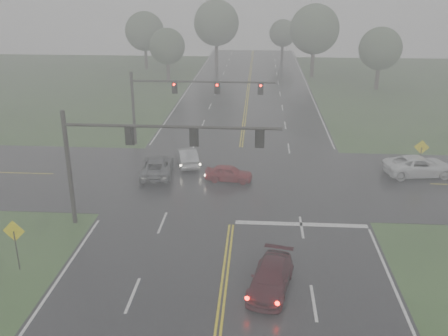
# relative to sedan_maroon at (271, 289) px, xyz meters

# --- Properties ---
(main_road) EXTENTS (18.00, 160.00, 0.02)m
(main_road) POSITION_rel_sedan_maroon_xyz_m (-2.41, 12.95, 0.00)
(main_road) COLOR black
(main_road) RESTS_ON ground
(cross_street) EXTENTS (120.00, 14.00, 0.02)m
(cross_street) POSITION_rel_sedan_maroon_xyz_m (-2.41, 14.95, 0.00)
(cross_street) COLOR black
(cross_street) RESTS_ON ground
(stop_bar) EXTENTS (8.50, 0.50, 0.01)m
(stop_bar) POSITION_rel_sedan_maroon_xyz_m (2.09, 7.35, 0.00)
(stop_bar) COLOR silver
(stop_bar) RESTS_ON ground
(sedan_maroon) EXTENTS (2.79, 4.88, 1.33)m
(sedan_maroon) POSITION_rel_sedan_maroon_xyz_m (0.00, 0.00, 0.00)
(sedan_maroon) COLOR #3A0A12
(sedan_maroon) RESTS_ON ground
(sedan_red) EXTENTS (3.87, 1.86, 1.27)m
(sedan_red) POSITION_rel_sedan_maroon_xyz_m (-3.05, 14.51, 0.00)
(sedan_red) COLOR maroon
(sedan_red) RESTS_ON ground
(sedan_silver) EXTENTS (2.63, 4.61, 1.44)m
(sedan_silver) POSITION_rel_sedan_maroon_xyz_m (-6.82, 17.96, 0.00)
(sedan_silver) COLOR #989B9F
(sedan_silver) RESTS_ON ground
(car_grey) EXTENTS (2.92, 5.43, 1.45)m
(car_grey) POSITION_rel_sedan_maroon_xyz_m (-8.90, 15.40, 0.00)
(car_grey) COLOR #4E5054
(car_grey) RESTS_ON ground
(pickup_white) EXTENTS (6.00, 3.45, 1.58)m
(pickup_white) POSITION_rel_sedan_maroon_xyz_m (12.19, 16.81, 0.00)
(pickup_white) COLOR silver
(pickup_white) RESTS_ON ground
(signal_gantry_near) EXTENTS (13.35, 0.33, 7.49)m
(signal_gantry_near) POSITION_rel_sedan_maroon_xyz_m (-8.52, 6.66, 5.26)
(signal_gantry_near) COLOR black
(signal_gantry_near) RESTS_ON ground
(signal_gantry_far) EXTENTS (13.36, 0.35, 6.95)m
(signal_gantry_far) POSITION_rel_sedan_maroon_xyz_m (-8.43, 23.33, 4.91)
(signal_gantry_far) COLOR black
(signal_gantry_far) RESTS_ON ground
(sign_diamond_west) EXTENTS (1.23, 0.12, 2.95)m
(sign_diamond_west) POSITION_rel_sedan_maroon_xyz_m (-13.65, 0.91, 1.99)
(sign_diamond_west) COLOR black
(sign_diamond_west) RESTS_ON ground
(sign_diamond_east) EXTENTS (1.17, 0.22, 2.82)m
(sign_diamond_east) POSITION_rel_sedan_maroon_xyz_m (12.33, 17.31, 1.90)
(sign_diamond_east) COLOR black
(sign_diamond_east) RESTS_ON ground
(tree_nw_a) EXTENTS (5.50, 5.50, 8.08)m
(tree_nw_a) POSITION_rel_sedan_maroon_xyz_m (-15.06, 55.45, 5.31)
(tree_nw_a) COLOR #2E241E
(tree_nw_a) RESTS_ON ground
(tree_ne_a) EXTENTS (7.82, 7.82, 11.49)m
(tree_ne_a) POSITION_rel_sedan_maroon_xyz_m (7.66, 60.35, 7.56)
(tree_ne_a) COLOR #2E241E
(tree_ne_a) RESTS_ON ground
(tree_n_mid) EXTENTS (8.00, 8.00, 11.74)m
(tree_n_mid) POSITION_rel_sedan_maroon_xyz_m (-8.68, 69.38, 7.73)
(tree_n_mid) COLOR #2E241E
(tree_n_mid) RESTS_ON ground
(tree_e_near) EXTENTS (5.99, 5.99, 8.80)m
(tree_e_near) POSITION_rel_sedan_maroon_xyz_m (16.07, 51.20, 5.78)
(tree_e_near) COLOR #2E241E
(tree_e_near) RESTS_ON ground
(tree_nw_b) EXTENTS (6.74, 6.74, 9.90)m
(tree_nw_b) POSITION_rel_sedan_maroon_xyz_m (-20.92, 66.32, 6.51)
(tree_nw_b) COLOR #2E241E
(tree_nw_b) RESTS_ON ground
(tree_n_far) EXTENTS (5.29, 5.29, 7.77)m
(tree_n_far) POSITION_rel_sedan_maroon_xyz_m (3.54, 79.37, 5.11)
(tree_n_far) COLOR #2E241E
(tree_n_far) RESTS_ON ground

